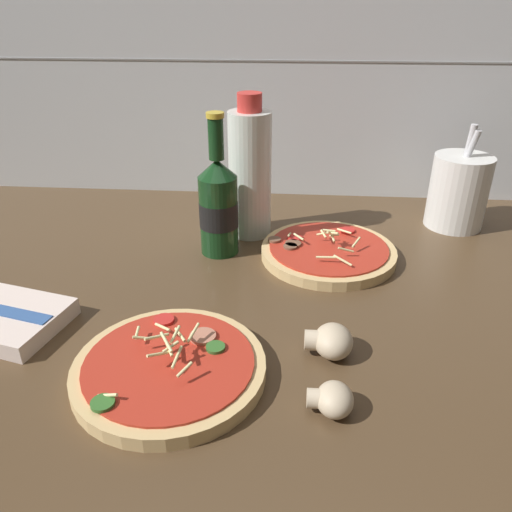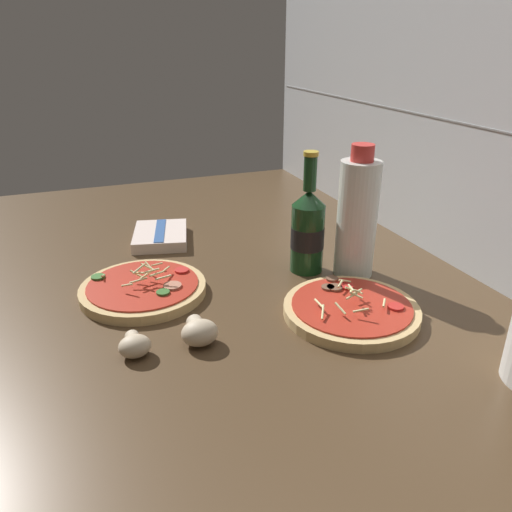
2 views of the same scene
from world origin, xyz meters
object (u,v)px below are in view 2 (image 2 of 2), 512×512
object	(u,v)px
pizza_far	(351,309)
dish_towel	(161,236)
oil_bottle	(358,218)
mushroom_left	(199,332)
beer_bottle	(308,230)
mushroom_right	(135,345)
pizza_near	(143,289)

from	to	relation	value
pizza_far	dish_towel	distance (cm)	49.31
oil_bottle	dish_towel	xyz separation A→B (cm)	(-30.12, -31.65, -10.27)
oil_bottle	mushroom_left	world-z (taller)	oil_bottle
oil_bottle	mushroom_left	distance (cm)	37.55
beer_bottle	oil_bottle	bearing A→B (deg)	58.18
pizza_far	oil_bottle	world-z (taller)	oil_bottle
pizza_far	beer_bottle	bearing A→B (deg)	177.56
pizza_far	mushroom_right	world-z (taller)	pizza_far
mushroom_left	mushroom_right	world-z (taller)	mushroom_left
oil_bottle	pizza_near	bearing A→B (deg)	-98.94
pizza_near	mushroom_right	bearing A→B (deg)	-12.98
beer_bottle	pizza_far	bearing A→B (deg)	-2.44
dish_towel	pizza_near	bearing A→B (deg)	-17.92
pizza_near	mushroom_right	world-z (taller)	pizza_near
oil_bottle	dish_towel	distance (cm)	44.88
pizza_far	pizza_near	bearing A→B (deg)	-122.55
pizza_far	oil_bottle	size ratio (longest dim) A/B	0.90
mushroom_left	dish_towel	bearing A→B (deg)	176.70
pizza_far	mushroom_left	world-z (taller)	pizza_far
dish_towel	oil_bottle	bearing A→B (deg)	46.42
beer_bottle	mushroom_right	distance (cm)	40.22
oil_bottle	dish_towel	bearing A→B (deg)	-133.58
oil_bottle	dish_towel	size ratio (longest dim) A/B	1.45
mushroom_right	beer_bottle	bearing A→B (deg)	115.39
mushroom_right	dish_towel	distance (cm)	43.93
beer_bottle	mushroom_right	bearing A→B (deg)	-64.61
mushroom_right	dish_towel	size ratio (longest dim) A/B	0.28
pizza_near	mushroom_left	bearing A→B (deg)	15.78
oil_bottle	mushroom_right	world-z (taller)	oil_bottle
oil_bottle	pizza_far	bearing A→B (deg)	-32.55
oil_bottle	mushroom_right	distance (cm)	46.34
beer_bottle	mushroom_right	xyz separation A→B (cm)	(17.00, -35.81, -6.81)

